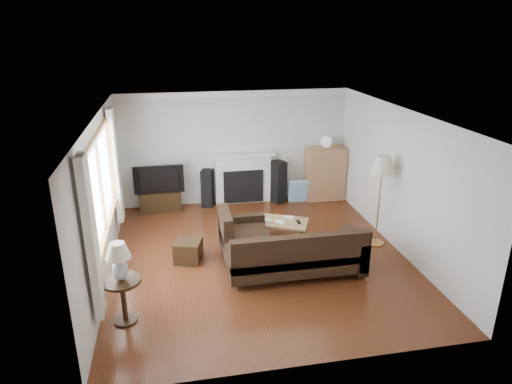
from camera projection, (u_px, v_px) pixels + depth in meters
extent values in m
cube|color=#4D2411|center=(259.00, 257.00, 7.96)|extent=(5.10, 5.60, 0.04)
cube|color=white|center=(260.00, 114.00, 7.09)|extent=(5.10, 5.60, 0.04)
cube|color=silver|center=(235.00, 148.00, 10.06)|extent=(5.00, 0.04, 2.50)
cube|color=silver|center=(308.00, 274.00, 4.99)|extent=(5.00, 0.04, 2.50)
cube|color=silver|center=(102.00, 200.00, 7.08)|extent=(0.04, 5.50, 2.50)
cube|color=silver|center=(399.00, 180.00, 7.97)|extent=(0.04, 5.50, 2.50)
cube|color=brown|center=(101.00, 186.00, 6.81)|extent=(0.12, 2.74, 1.54)
cube|color=beige|center=(91.00, 239.00, 5.47)|extent=(0.10, 0.35, 2.10)
cube|color=beige|center=(116.00, 166.00, 8.27)|extent=(0.10, 0.35, 2.10)
cube|color=white|center=(243.00, 178.00, 10.22)|extent=(1.40, 0.26, 1.15)
cube|color=black|center=(161.00, 201.00, 9.89)|extent=(0.89, 0.40, 0.44)
imported|color=black|center=(159.00, 178.00, 9.71)|extent=(1.04, 0.14, 0.60)
cube|color=black|center=(207.00, 188.00, 10.05)|extent=(0.31, 0.34, 0.84)
cube|color=black|center=(278.00, 182.00, 10.28)|extent=(0.37, 0.40, 0.95)
cube|color=#9E6F49|center=(325.00, 173.00, 10.42)|extent=(0.89, 0.42, 1.22)
sphere|color=white|center=(326.00, 142.00, 10.16)|extent=(0.26, 0.26, 0.26)
cube|color=black|center=(295.00, 252.00, 7.31)|extent=(2.39, 1.74, 0.77)
cube|color=olive|center=(279.00, 231.00, 8.49)|extent=(1.20, 0.96, 0.41)
cube|color=black|center=(188.00, 251.00, 7.79)|extent=(0.54, 0.54, 0.37)
cube|color=#A97D3A|center=(379.00, 201.00, 8.15)|extent=(0.53, 0.53, 1.68)
cube|color=black|center=(124.00, 301.00, 6.13)|extent=(0.52, 0.52, 0.65)
cube|color=silver|center=(119.00, 262.00, 5.93)|extent=(0.33, 0.33, 0.53)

